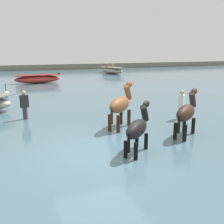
{
  "coord_description": "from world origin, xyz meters",
  "views": [
    {
      "loc": [
        -2.29,
        -6.77,
        3.31
      ],
      "look_at": [
        1.44,
        2.52,
        0.86
      ],
      "focal_mm": 40.49,
      "sensor_mm": 36.0,
      "label": 1
    }
  ],
  "objects_px": {
    "horse_lead_chestnut": "(121,106)",
    "boat_far_offshore": "(112,70)",
    "channel_buoy": "(6,94)",
    "person_onlooker_right": "(25,108)",
    "person_onlooker_left": "(181,107)",
    "boat_near_port": "(38,79)",
    "horse_trailing_black": "(138,130)",
    "horse_flank_dark_bay": "(186,114)"
  },
  "relations": [
    {
      "from": "boat_near_port",
      "to": "boat_far_offshore",
      "type": "xyz_separation_m",
      "value": [
        10.04,
        6.64,
        0.03
      ]
    },
    {
      "from": "horse_lead_chestnut",
      "to": "boat_far_offshore",
      "type": "bearing_deg",
      "value": 69.04
    },
    {
      "from": "horse_trailing_black",
      "to": "horse_flank_dark_bay",
      "type": "height_order",
      "value": "horse_flank_dark_bay"
    },
    {
      "from": "horse_flank_dark_bay",
      "to": "channel_buoy",
      "type": "distance_m",
      "value": 12.18
    },
    {
      "from": "horse_trailing_black",
      "to": "horse_flank_dark_bay",
      "type": "distance_m",
      "value": 2.38
    },
    {
      "from": "person_onlooker_left",
      "to": "channel_buoy",
      "type": "xyz_separation_m",
      "value": [
        -7.21,
        8.66,
        -0.31
      ]
    },
    {
      "from": "horse_trailing_black",
      "to": "boat_near_port",
      "type": "height_order",
      "value": "horse_trailing_black"
    },
    {
      "from": "horse_trailing_black",
      "to": "boat_near_port",
      "type": "xyz_separation_m",
      "value": [
        -0.99,
        18.03,
        -0.33
      ]
    },
    {
      "from": "horse_lead_chestnut",
      "to": "person_onlooker_left",
      "type": "distance_m",
      "value": 3.03
    },
    {
      "from": "horse_flank_dark_bay",
      "to": "person_onlooker_right",
      "type": "bearing_deg",
      "value": 138.87
    },
    {
      "from": "horse_lead_chestnut",
      "to": "horse_flank_dark_bay",
      "type": "distance_m",
      "value": 2.46
    },
    {
      "from": "boat_near_port",
      "to": "boat_far_offshore",
      "type": "height_order",
      "value": "boat_far_offshore"
    },
    {
      "from": "horse_trailing_black",
      "to": "channel_buoy",
      "type": "height_order",
      "value": "horse_trailing_black"
    },
    {
      "from": "horse_flank_dark_bay",
      "to": "horse_trailing_black",
      "type": "bearing_deg",
      "value": -162.65
    },
    {
      "from": "horse_flank_dark_bay",
      "to": "person_onlooker_right",
      "type": "xyz_separation_m",
      "value": [
        -5.11,
        4.47,
        -0.29
      ]
    },
    {
      "from": "channel_buoy",
      "to": "horse_trailing_black",
      "type": "bearing_deg",
      "value": -72.08
    },
    {
      "from": "horse_trailing_black",
      "to": "person_onlooker_right",
      "type": "relative_size",
      "value": 1.1
    },
    {
      "from": "person_onlooker_left",
      "to": "channel_buoy",
      "type": "relative_size",
      "value": 1.84
    },
    {
      "from": "channel_buoy",
      "to": "horse_lead_chestnut",
      "type": "bearing_deg",
      "value": -64.61
    },
    {
      "from": "person_onlooker_left",
      "to": "boat_near_port",
      "type": "bearing_deg",
      "value": 106.44
    },
    {
      "from": "channel_buoy",
      "to": "person_onlooker_right",
      "type": "bearing_deg",
      "value": -82.41
    },
    {
      "from": "person_onlooker_right",
      "to": "person_onlooker_left",
      "type": "distance_m",
      "value": 6.86
    },
    {
      "from": "horse_flank_dark_bay",
      "to": "person_onlooker_left",
      "type": "bearing_deg",
      "value": 56.89
    },
    {
      "from": "horse_trailing_black",
      "to": "horse_lead_chestnut",
      "type": "bearing_deg",
      "value": 77.52
    },
    {
      "from": "horse_flank_dark_bay",
      "to": "person_onlooker_left",
      "type": "relative_size",
      "value": 1.2
    },
    {
      "from": "horse_trailing_black",
      "to": "horse_flank_dark_bay",
      "type": "relative_size",
      "value": 0.91
    },
    {
      "from": "person_onlooker_right",
      "to": "person_onlooker_left",
      "type": "xyz_separation_m",
      "value": [
        6.39,
        -2.51,
        0.0
      ]
    },
    {
      "from": "person_onlooker_left",
      "to": "boat_far_offshore",
      "type": "bearing_deg",
      "value": 75.96
    },
    {
      "from": "horse_flank_dark_bay",
      "to": "person_onlooker_left",
      "type": "xyz_separation_m",
      "value": [
        1.28,
        1.96,
        -0.29
      ]
    },
    {
      "from": "person_onlooker_right",
      "to": "horse_lead_chestnut",
      "type": "bearing_deg",
      "value": -38.68
    },
    {
      "from": "boat_far_offshore",
      "to": "person_onlooker_left",
      "type": "bearing_deg",
      "value": -104.04
    },
    {
      "from": "boat_far_offshore",
      "to": "person_onlooker_right",
      "type": "distance_m",
      "value": 22.84
    },
    {
      "from": "person_onlooker_right",
      "to": "channel_buoy",
      "type": "height_order",
      "value": "person_onlooker_right"
    },
    {
      "from": "person_onlooker_right",
      "to": "horse_trailing_black",
      "type": "bearing_deg",
      "value": -61.22
    },
    {
      "from": "horse_lead_chestnut",
      "to": "horse_trailing_black",
      "type": "xyz_separation_m",
      "value": [
        -0.54,
        -2.46,
        -0.18
      ]
    },
    {
      "from": "horse_lead_chestnut",
      "to": "channel_buoy",
      "type": "height_order",
      "value": "horse_lead_chestnut"
    },
    {
      "from": "boat_near_port",
      "to": "boat_far_offshore",
      "type": "relative_size",
      "value": 0.95
    },
    {
      "from": "horse_lead_chestnut",
      "to": "boat_far_offshore",
      "type": "distance_m",
      "value": 23.79
    },
    {
      "from": "boat_near_port",
      "to": "channel_buoy",
      "type": "distance_m",
      "value": 7.22
    },
    {
      "from": "horse_trailing_black",
      "to": "person_onlooker_left",
      "type": "xyz_separation_m",
      "value": [
        3.55,
        2.67,
        -0.19
      ]
    },
    {
      "from": "horse_lead_chestnut",
      "to": "horse_trailing_black",
      "type": "distance_m",
      "value": 2.53
    },
    {
      "from": "horse_trailing_black",
      "to": "person_onlooker_left",
      "type": "bearing_deg",
      "value": 36.95
    }
  ]
}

